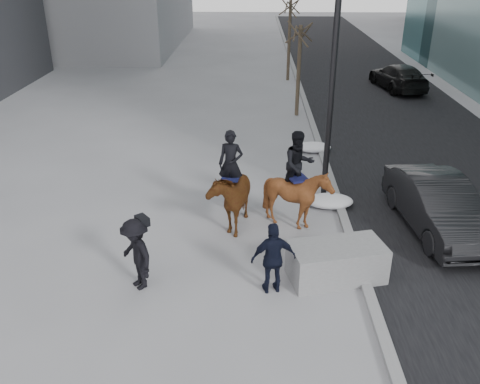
{
  "coord_description": "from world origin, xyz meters",
  "views": [
    {
      "loc": [
        0.32,
        -10.62,
        7.09
      ],
      "look_at": [
        0.0,
        1.2,
        1.5
      ],
      "focal_mm": 38.0,
      "sensor_mm": 36.0,
      "label": 1
    }
  ],
  "objects_px": {
    "car_near": "(438,205)",
    "mounted_right": "(297,190)",
    "planter": "(337,262)",
    "mounted_left": "(231,192)"
  },
  "relations": [
    {
      "from": "planter",
      "to": "mounted_right",
      "type": "height_order",
      "value": "mounted_right"
    },
    {
      "from": "planter",
      "to": "car_near",
      "type": "distance_m",
      "value": 3.99
    },
    {
      "from": "car_near",
      "to": "mounted_right",
      "type": "bearing_deg",
      "value": 172.34
    },
    {
      "from": "car_near",
      "to": "mounted_left",
      "type": "relative_size",
      "value": 1.65
    },
    {
      "from": "mounted_left",
      "to": "mounted_right",
      "type": "height_order",
      "value": "mounted_right"
    },
    {
      "from": "mounted_left",
      "to": "mounted_right",
      "type": "bearing_deg",
      "value": -1.34
    },
    {
      "from": "mounted_right",
      "to": "car_near",
      "type": "bearing_deg",
      "value": -1.42
    },
    {
      "from": "car_near",
      "to": "planter",
      "type": "bearing_deg",
      "value": -148.07
    },
    {
      "from": "planter",
      "to": "mounted_right",
      "type": "distance_m",
      "value": 2.75
    },
    {
      "from": "planter",
      "to": "mounted_left",
      "type": "xyz_separation_m",
      "value": [
        -2.62,
        2.6,
        0.59
      ]
    }
  ]
}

